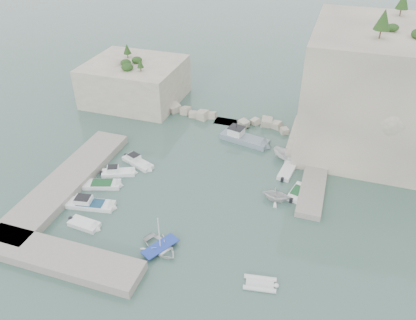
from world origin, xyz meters
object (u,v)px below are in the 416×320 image
(motorboat_e, at_px, (85,226))
(tender_east_b, at_px, (297,194))
(motorboat_d, at_px, (91,206))
(rowboat, at_px, (161,250))
(tender_east_a, at_px, (276,200))
(inflatable_dinghy, at_px, (260,285))
(tender_east_c, at_px, (287,172))
(motorboat_b, at_px, (119,174))
(motorboat_c, at_px, (102,186))
(tender_east_d, at_px, (287,161))
(motorboat_a, at_px, (138,164))
(work_boat, at_px, (244,142))

(motorboat_e, distance_m, tender_east_b, 26.11)
(motorboat_e, bearing_deg, motorboat_d, 114.55)
(rowboat, relative_size, tender_east_a, 1.26)
(inflatable_dinghy, xyz_separation_m, tender_east_c, (-0.46, 19.73, 0.00))
(rowboat, bearing_deg, motorboat_b, 73.23)
(inflatable_dinghy, bearing_deg, motorboat_d, 158.00)
(motorboat_c, height_order, inflatable_dinghy, motorboat_c)
(motorboat_b, distance_m, motorboat_d, 6.98)
(inflatable_dinghy, bearing_deg, tender_east_d, 83.23)
(tender_east_b, bearing_deg, motorboat_b, 111.10)
(tender_east_a, bearing_deg, motorboat_a, 85.89)
(motorboat_e, height_order, tender_east_c, same)
(motorboat_c, bearing_deg, inflatable_dinghy, -39.94)
(motorboat_b, height_order, motorboat_e, motorboat_b)
(tender_east_c, bearing_deg, tender_east_a, -176.59)
(tender_east_b, relative_size, tender_east_c, 0.84)
(motorboat_b, distance_m, tender_east_a, 21.21)
(motorboat_a, xyz_separation_m, inflatable_dinghy, (20.67, -15.08, 0.00))
(motorboat_e, relative_size, work_boat, 0.49)
(motorboat_a, relative_size, motorboat_b, 1.14)
(motorboat_b, height_order, tender_east_d, tender_east_d)
(motorboat_d, relative_size, motorboat_e, 1.61)
(rowboat, height_order, tender_east_a, tender_east_a)
(motorboat_c, height_order, rowboat, rowboat)
(inflatable_dinghy, height_order, tender_east_c, tender_east_c)
(motorboat_d, bearing_deg, tender_east_d, 29.66)
(rowboat, distance_m, work_boat, 24.67)
(motorboat_e, distance_m, rowboat, 9.79)
(rowboat, bearing_deg, inflatable_dinghy, -68.38)
(inflatable_dinghy, bearing_deg, work_boat, 98.20)
(motorboat_d, bearing_deg, motorboat_e, -80.17)
(rowboat, bearing_deg, tender_east_b, -13.63)
(motorboat_d, relative_size, work_boat, 0.78)
(motorboat_a, height_order, tender_east_b, motorboat_a)
(motorboat_d, height_order, motorboat_e, motorboat_d)
(tender_east_a, xyz_separation_m, tender_east_b, (2.34, 2.03, 0.00))
(motorboat_b, distance_m, tender_east_b, 23.75)
(tender_east_a, bearing_deg, tender_east_c, -3.04)
(rowboat, bearing_deg, tender_east_a, -12.17)
(motorboat_b, relative_size, tender_east_c, 0.95)
(motorboat_b, xyz_separation_m, motorboat_c, (-0.74, -3.01, 0.00))
(motorboat_a, bearing_deg, motorboat_c, -87.04)
(tender_east_a, bearing_deg, tender_east_b, -48.19)
(inflatable_dinghy, bearing_deg, motorboat_c, 149.36)
(motorboat_d, xyz_separation_m, motorboat_e, (1.16, -3.24, 0.00))
(work_boat, bearing_deg, inflatable_dinghy, -60.16)
(motorboat_d, height_order, tender_east_a, tender_east_a)
(tender_east_d, bearing_deg, motorboat_e, 157.65)
(rowboat, height_order, inflatable_dinghy, rowboat)
(tender_east_a, height_order, work_boat, work_boat)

